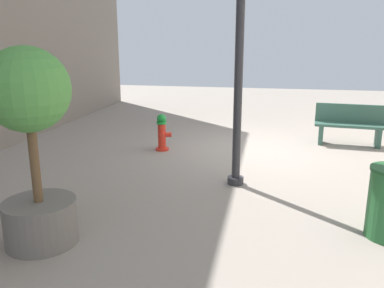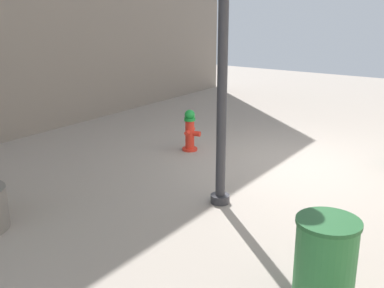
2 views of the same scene
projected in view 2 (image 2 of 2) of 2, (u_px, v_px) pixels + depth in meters
name	position (u px, v px, depth m)	size (l,w,h in m)	color
ground_plane	(296.00, 164.00, 8.44)	(23.40, 23.40, 0.00)	gray
fire_hydrant	(190.00, 130.00, 9.12)	(0.38, 0.41, 0.83)	red
street_lamp	(223.00, 23.00, 6.05)	(0.36, 0.36, 4.13)	#2D2D33
trash_bin	(325.00, 265.00, 4.29)	(0.59, 0.59, 0.92)	#266633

